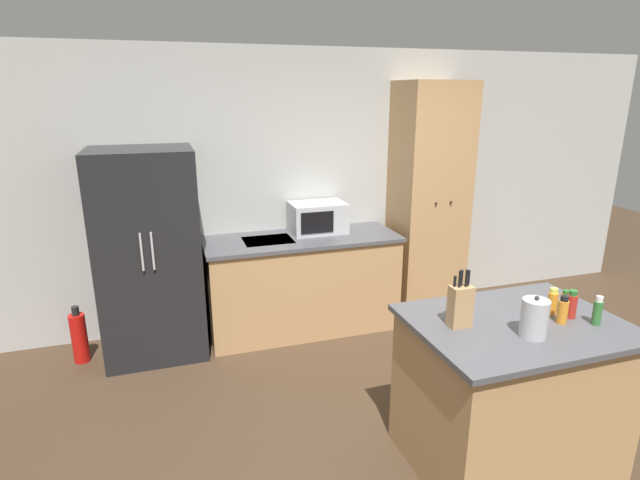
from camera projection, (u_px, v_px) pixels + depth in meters
ground_plane at (453, 450)px, 3.19m from camera, size 14.00×14.00×0.00m
wall_back at (334, 186)px, 4.94m from camera, size 7.20×0.06×2.60m
refrigerator at (149, 255)px, 4.19m from camera, size 0.82×0.73×1.77m
back_counter at (302, 283)px, 4.73m from camera, size 1.80×0.69×0.92m
pantry_cabinet at (428, 201)px, 4.97m from camera, size 0.66×0.57×2.30m
kitchen_island at (509, 393)px, 2.99m from camera, size 1.20×0.90×0.94m
microwave at (318, 217)px, 4.73m from camera, size 0.52×0.37×0.28m
knife_block at (460, 305)px, 2.76m from camera, size 0.12×0.08×0.33m
spice_bottle_tall_dark at (571, 305)px, 2.88m from camera, size 0.06×0.06×0.17m
spice_bottle_short_red at (563, 310)px, 2.81m from camera, size 0.06×0.06×0.17m
spice_bottle_amber_oil at (565, 301)px, 3.00m from camera, size 0.05×0.05×0.12m
spice_bottle_green_herb at (552, 302)px, 2.93m from camera, size 0.06×0.06×0.16m
spice_bottle_pale_salt at (597, 311)px, 2.80m from camera, size 0.05×0.05×0.17m
kettle at (534, 318)px, 2.65m from camera, size 0.14×0.14×0.23m
fire_extinguisher at (79, 337)px, 4.19m from camera, size 0.13×0.13×0.50m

